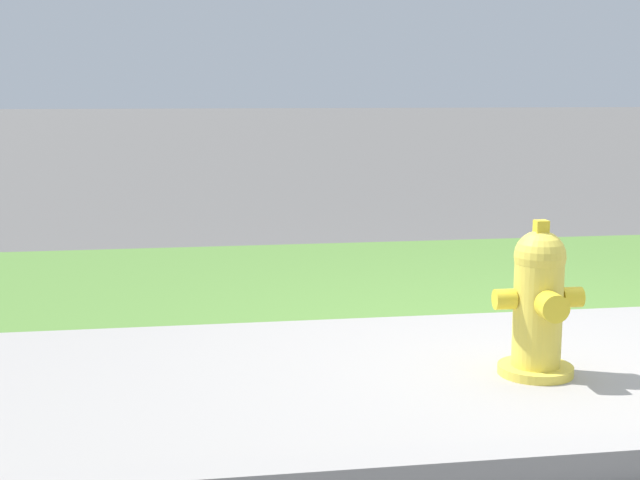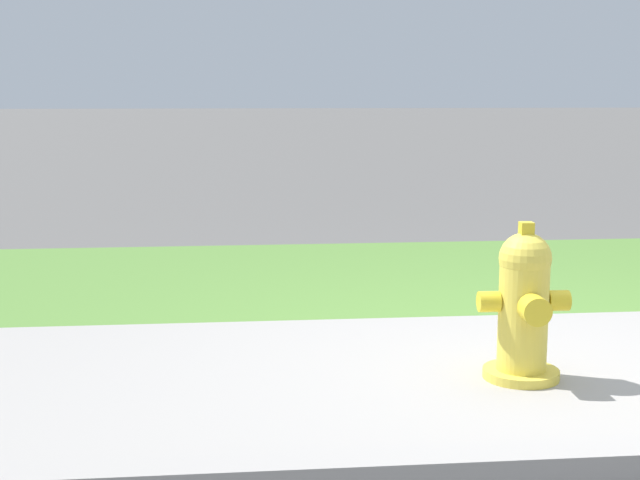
{
  "view_description": "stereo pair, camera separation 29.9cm",
  "coord_description": "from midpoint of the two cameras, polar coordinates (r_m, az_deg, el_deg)",
  "views": [
    {
      "loc": [
        -1.82,
        -3.66,
        1.25
      ],
      "look_at": [
        -1.02,
        1.32,
        0.4
      ],
      "focal_mm": 50.0,
      "sensor_mm": 36.0,
      "label": 1
    },
    {
      "loc": [
        -1.52,
        -3.69,
        1.25
      ],
      "look_at": [
        -1.02,
        1.32,
        0.4
      ],
      "focal_mm": 50.0,
      "sensor_mm": 36.0,
      "label": 2
    }
  ],
  "objects": [
    {
      "name": "ground_plane",
      "position": [
        4.23,
        18.02,
        -8.12
      ],
      "size": [
        120.0,
        120.0,
        0.0
      ],
      "primitive_type": "plane",
      "color": "#5B5956"
    },
    {
      "name": "sidewalk_pavement",
      "position": [
        4.22,
        18.03,
        -8.05
      ],
      "size": [
        18.0,
        2.02,
        0.01
      ],
      "primitive_type": "cube",
      "color": "#9E9993",
      "rests_on": "ground"
    },
    {
      "name": "grass_verge",
      "position": [
        6.27,
        9.83,
        -2.03
      ],
      "size": [
        18.0,
        2.46,
        0.01
      ],
      "primitive_type": "cube",
      "color": "#568438",
      "rests_on": "ground"
    },
    {
      "name": "fire_hydrant_far_end",
      "position": [
        3.97,
        15.04,
        -4.15
      ],
      "size": [
        0.4,
        0.37,
        0.7
      ],
      "rotation": [
        0.0,
        0.0,
        3.11
      ],
      "color": "yellow",
      "rests_on": "ground"
    }
  ]
}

